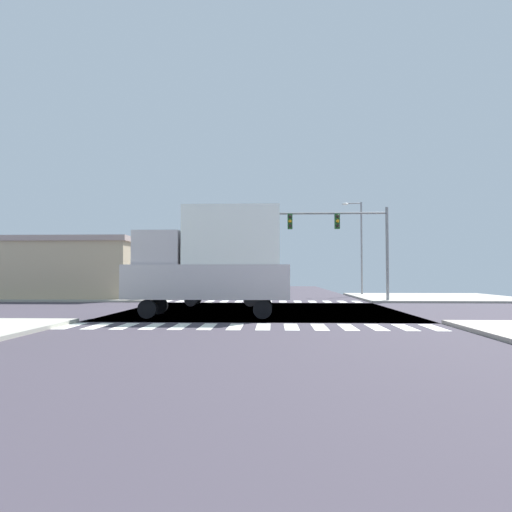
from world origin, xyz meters
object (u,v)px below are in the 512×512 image
Objects in this scene: pickup_nearside_1 at (225,284)px; suv_crossing_1 at (233,277)px; street_lamp at (359,240)px; box_truck_queued_1 at (213,259)px; traffic_signal_mast at (343,231)px; sedan_farside_1 at (214,282)px; bank_building at (58,269)px; suv_leading_2 at (222,278)px.

pickup_nearside_1 reaches higher than suv_crossing_1.
street_lamp is 21.99m from box_truck_queued_1.
box_truck_queued_1 is (2.94, -42.39, 1.17)m from suv_crossing_1.
sedan_farside_1 is (-10.30, 12.15, -3.62)m from traffic_signal_mast.
bank_building is 2.25× the size of box_truck_queued_1.
pickup_nearside_1 is 1.19× the size of sedan_farside_1.
street_lamp is 1.77× the size of suv_leading_2.
box_truck_queued_1 is at bearing 93.96° from suv_crossing_1.
traffic_signal_mast is at bearing 130.29° from sedan_farside_1.
suv_leading_2 is (-0.00, 6.71, 0.28)m from sedan_farside_1.
suv_crossing_1 is at bearing 3.96° from box_truck_queued_1.
sedan_farside_1 is 0.93× the size of suv_crossing_1.
suv_leading_2 is (0.00, -13.20, 0.00)m from suv_crossing_1.
traffic_signal_mast reaches higher than sedan_farside_1.
box_truck_queued_1 is (-7.37, -10.32, -2.17)m from traffic_signal_mast.
suv_crossing_1 reaches higher than sedan_farside_1.
traffic_signal_mast is at bearing -106.86° from street_lamp.
suv_crossing_1 is (-2.70, 35.39, 0.10)m from pickup_nearside_1.
traffic_signal_mast is 16.34m from sedan_farside_1.
bank_building reaches higher than sedan_farside_1.
bank_building is (-22.21, 5.59, -2.44)m from traffic_signal_mast.
traffic_signal_mast is at bearing 113.62° from pickup_nearside_1.
suv_crossing_1 is at bearing 107.81° from traffic_signal_mast.
pickup_nearside_1 is (-7.60, -3.32, -3.45)m from traffic_signal_mast.
bank_building is 29.04m from suv_crossing_1.
pickup_nearside_1 reaches higher than suv_leading_2.
box_truck_queued_1 is (-10.11, -19.39, -2.30)m from street_lamp.
street_lamp is 13.92m from sedan_farside_1.
traffic_signal_mast reaches higher than bank_building.
pickup_nearside_1 is 0.71× the size of box_truck_queued_1.
street_lamp reaches higher than sedan_farside_1.
sedan_farside_1 is at bearing 90.00° from suv_leading_2.
suv_crossing_1 and suv_leading_2 have the same top height.
street_lamp is at bearing 73.14° from traffic_signal_mast.
box_truck_queued_1 is (2.94, -22.47, 1.45)m from sedan_farside_1.
traffic_signal_mast is 23.03m from bank_building.
box_truck_queued_1 is at bearing -117.54° from street_lamp.
pickup_nearside_1 is at bearing 94.37° from suv_crossing_1.
traffic_signal_mast is 0.92× the size of street_lamp.
suv_leading_2 is (11.91, 13.27, -0.91)m from bank_building.
suv_crossing_1 is at bearing 65.78° from bank_building.
bank_building is at bearing 65.78° from suv_crossing_1.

